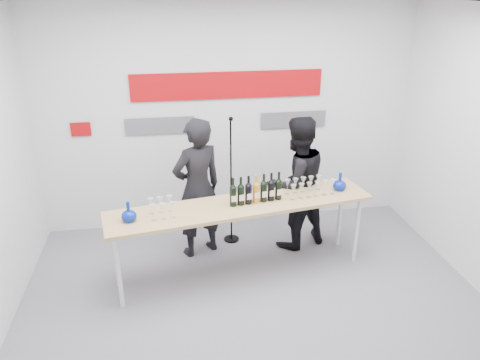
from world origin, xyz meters
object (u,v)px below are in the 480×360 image
object	(u,v)px
tasting_table	(241,209)
presenter_right	(296,183)
presenter_left	(198,189)
mic_stand	(231,205)

from	to	relation	value
tasting_table	presenter_right	xyz separation A→B (m)	(0.79, 0.55, 0.03)
presenter_left	presenter_right	world-z (taller)	presenter_left
presenter_left	mic_stand	world-z (taller)	presenter_left
tasting_table	mic_stand	xyz separation A→B (m)	(-0.01, 0.76, -0.31)
tasting_table	presenter_left	bearing A→B (deg)	119.86
presenter_left	mic_stand	distance (m)	0.61
mic_stand	tasting_table	bearing A→B (deg)	-68.58
tasting_table	presenter_right	bearing A→B (deg)	25.69
presenter_right	mic_stand	size ratio (longest dim) A/B	1.01
tasting_table	mic_stand	size ratio (longest dim) A/B	1.80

